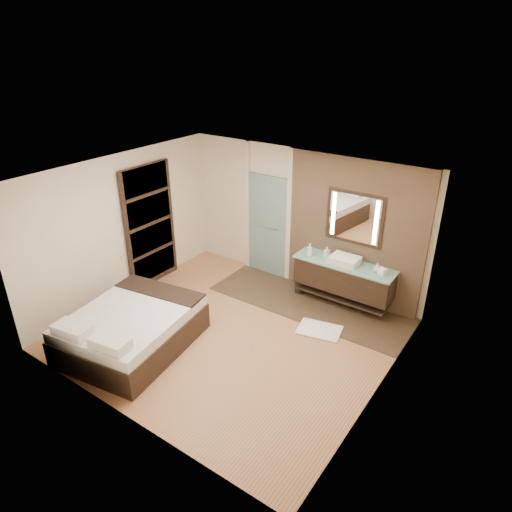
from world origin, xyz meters
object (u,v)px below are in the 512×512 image
Objects in this scene: mirror_unit at (355,218)px; bed at (132,329)px; vanity at (344,277)px; waste_bin at (300,287)px.

bed is at bearing -123.70° from mirror_unit.
vanity reaches higher than bed.
vanity is 0.82× the size of bed.
mirror_unit is at bearing 19.71° from waste_bin.
waste_bin is (-0.86, -0.31, -1.53)m from mirror_unit.
mirror_unit reaches higher than vanity.
vanity is 3.80m from bed.
vanity is 0.97m from waste_bin.
bed reaches higher than waste_bin.
bed is at bearing -114.25° from waste_bin.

